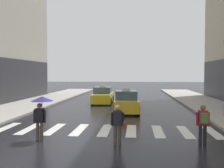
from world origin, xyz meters
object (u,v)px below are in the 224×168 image
(pedestrian_with_umbrella, at_px, (41,106))
(taxi_lead, at_px, (126,102))
(pedestrian_with_backpack, at_px, (203,121))
(taxi_second, at_px, (103,96))
(pedestrian_with_handbag, at_px, (118,122))

(pedestrian_with_umbrella, bearing_deg, taxi_lead, 69.16)
(pedestrian_with_umbrella, relative_size, pedestrian_with_backpack, 1.18)
(taxi_second, xyz_separation_m, pedestrian_with_handbag, (2.49, -14.30, 0.21))
(taxi_lead, bearing_deg, pedestrian_with_handbag, -90.00)
(taxi_second, bearing_deg, pedestrian_with_handbag, -80.10)
(taxi_second, xyz_separation_m, pedestrian_with_backpack, (5.96, -13.99, 0.25))
(taxi_lead, distance_m, taxi_second, 5.80)
(pedestrian_with_handbag, bearing_deg, taxi_lead, 90.00)
(taxi_lead, height_order, pedestrian_with_umbrella, pedestrian_with_umbrella)
(pedestrian_with_umbrella, relative_size, pedestrian_with_handbag, 1.18)
(pedestrian_with_umbrella, bearing_deg, taxi_second, 86.56)
(pedestrian_with_backpack, bearing_deg, pedestrian_with_handbag, -174.82)
(pedestrian_with_backpack, relative_size, pedestrian_with_handbag, 1.00)
(taxi_second, distance_m, pedestrian_with_backpack, 15.21)
(taxi_lead, relative_size, pedestrian_with_umbrella, 2.38)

